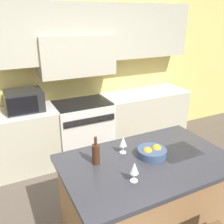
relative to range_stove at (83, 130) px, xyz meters
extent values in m
cube|color=#DBC166|center=(0.00, 0.36, 0.88)|extent=(10.00, 0.06, 2.70)
cube|color=#B2AD93|center=(0.00, 0.16, 1.51)|extent=(3.96, 0.34, 0.85)
cube|color=#B2AD93|center=(0.00, 0.13, 1.18)|extent=(1.15, 0.40, 0.60)
cube|color=#B2AD93|center=(-1.21, 0.02, -0.01)|extent=(1.54, 0.62, 0.91)
cube|color=#B2AD93|center=(1.21, 0.02, -0.01)|extent=(1.54, 0.62, 0.91)
cube|color=silver|center=(1.21, 0.02, 0.46)|extent=(1.54, 0.62, 0.03)
cube|color=beige|center=(0.00, 0.00, -0.01)|extent=(0.87, 0.66, 0.92)
cube|color=black|center=(0.00, 0.00, 0.46)|extent=(0.84, 0.61, 0.01)
cube|color=black|center=(0.00, -0.34, 0.29)|extent=(0.80, 0.02, 0.09)
cylinder|color=black|center=(-0.34, -0.35, 0.29)|extent=(0.04, 0.02, 0.04)
cylinder|color=black|center=(-0.17, -0.35, 0.29)|extent=(0.04, 0.02, 0.04)
cylinder|color=black|center=(0.00, -0.35, 0.29)|extent=(0.04, 0.02, 0.04)
cylinder|color=black|center=(0.17, -0.35, 0.29)|extent=(0.04, 0.02, 0.04)
cylinder|color=black|center=(0.34, -0.35, 0.29)|extent=(0.04, 0.02, 0.04)
cube|color=black|center=(-0.84, 0.02, 0.62)|extent=(0.51, 0.42, 0.29)
cube|color=black|center=(-0.89, -0.19, 0.62)|extent=(0.39, 0.01, 0.24)
cube|color=olive|center=(0.03, -1.80, -0.05)|extent=(1.57, 0.97, 0.84)
cube|color=#333338|center=(0.03, -1.80, 0.40)|extent=(1.67, 1.06, 0.04)
cube|color=#2D2D30|center=(0.41, -1.80, 0.41)|extent=(0.44, 0.32, 0.01)
cylinder|color=#B2B2B7|center=(0.41, -1.61, 0.42)|extent=(0.02, 0.02, 0.00)
cylinder|color=#422314|center=(-0.44, -1.62, 0.52)|extent=(0.07, 0.07, 0.20)
cylinder|color=#422314|center=(-0.44, -1.62, 0.66)|extent=(0.03, 0.03, 0.08)
cylinder|color=white|center=(-0.26, -2.02, 0.42)|extent=(0.07, 0.07, 0.01)
cylinder|color=white|center=(-0.26, -2.02, 0.46)|extent=(0.01, 0.01, 0.07)
cone|color=white|center=(-0.26, -2.02, 0.55)|extent=(0.08, 0.08, 0.10)
cylinder|color=white|center=(-0.11, -1.56, 0.42)|extent=(0.07, 0.07, 0.01)
cylinder|color=white|center=(-0.11, -1.56, 0.46)|extent=(0.01, 0.01, 0.07)
cone|color=white|center=(-0.11, -1.56, 0.55)|extent=(0.08, 0.08, 0.10)
cylinder|color=#384C6B|center=(0.12, -1.75, 0.46)|extent=(0.29, 0.29, 0.08)
sphere|color=gold|center=(0.06, -1.75, 0.48)|extent=(0.10, 0.10, 0.10)
sphere|color=gold|center=(0.17, -1.75, 0.48)|extent=(0.10, 0.10, 0.10)
camera|label=1|loc=(-1.22, -3.53, 1.74)|focal=40.00mm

